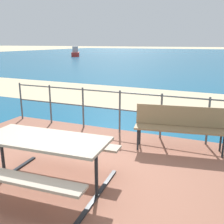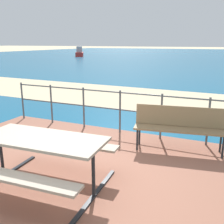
# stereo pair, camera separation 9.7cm
# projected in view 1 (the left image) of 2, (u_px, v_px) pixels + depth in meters

# --- Properties ---
(ground_plane) EXTENTS (240.00, 240.00, 0.00)m
(ground_plane) POSITION_uv_depth(u_px,v_px,m) (64.00, 183.00, 4.16)
(ground_plane) COLOR beige
(patio_paving) EXTENTS (6.40, 5.20, 0.06)m
(patio_paving) POSITION_uv_depth(u_px,v_px,m) (64.00, 181.00, 4.15)
(patio_paving) COLOR #935B47
(patio_paving) RESTS_ON ground
(sea_water) EXTENTS (90.00, 90.00, 0.01)m
(sea_water) POSITION_uv_depth(u_px,v_px,m) (209.00, 57.00, 39.75)
(sea_water) COLOR #145B84
(sea_water) RESTS_ON ground
(beach_strip) EXTENTS (54.12, 6.20, 0.01)m
(beach_strip) POSITION_uv_depth(u_px,v_px,m) (160.00, 100.00, 10.11)
(beach_strip) COLOR beige
(beach_strip) RESTS_ON ground
(picnic_table) EXTENTS (1.92, 1.64, 0.78)m
(picnic_table) POSITION_uv_depth(u_px,v_px,m) (45.00, 149.00, 3.77)
(picnic_table) COLOR tan
(picnic_table) RESTS_ON patio_paving
(park_bench) EXTENTS (1.81, 0.70, 0.87)m
(park_bench) POSITION_uv_depth(u_px,v_px,m) (180.00, 124.00, 5.18)
(park_bench) COLOR #8C704C
(park_bench) RESTS_ON patio_paving
(railing_fence) EXTENTS (5.94, 0.04, 1.02)m
(railing_fence) POSITION_uv_depth(u_px,v_px,m) (120.00, 107.00, 6.13)
(railing_fence) COLOR #4C5156
(railing_fence) RESTS_ON patio_paving
(boat_near) EXTENTS (2.68, 3.94, 1.49)m
(boat_near) POSITION_uv_depth(u_px,v_px,m) (75.00, 53.00, 40.35)
(boat_near) COLOR red
(boat_near) RESTS_ON sea_water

